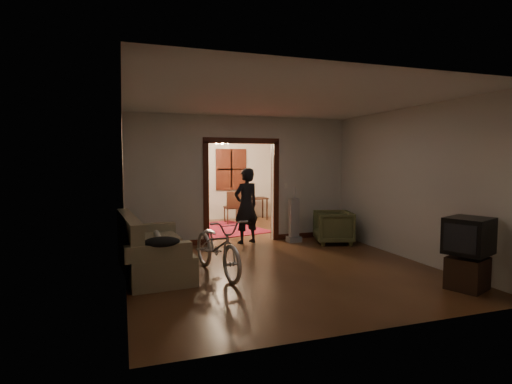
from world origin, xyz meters
name	(u,v)px	position (x,y,z in m)	size (l,w,h in m)	color
floor	(251,248)	(0.00, 0.00, 0.00)	(5.00, 8.50, 0.01)	#3C2213
ceiling	(251,112)	(0.00, 0.00, 2.80)	(5.00, 8.50, 0.01)	white
wall_back	(209,174)	(0.00, 4.25, 1.40)	(5.00, 0.02, 2.80)	beige
wall_left	(123,183)	(-2.50, 0.00, 1.40)	(0.02, 8.50, 2.80)	beige
wall_right	(357,179)	(2.50, 0.00, 1.40)	(0.02, 8.50, 2.80)	beige
partition_wall	(241,180)	(0.00, 0.75, 1.40)	(5.00, 0.14, 2.80)	beige
door_casing	(241,193)	(0.00, 0.75, 1.10)	(1.74, 0.20, 2.32)	#3C160D
far_window	(231,169)	(0.70, 4.21, 1.55)	(0.98, 0.06, 1.28)	black
chandelier	(222,140)	(0.00, 2.50, 2.35)	(0.24, 0.24, 0.24)	#FFE0A5
light_switch	(286,186)	(1.05, 0.68, 1.25)	(0.08, 0.01, 0.12)	silver
sofa	(153,244)	(-2.06, -1.20, 0.48)	(0.93, 2.07, 0.95)	#6C6648
rolled_paper	(158,237)	(-1.96, -0.90, 0.53)	(0.10, 0.10, 0.80)	beige
jacket	(162,242)	(-2.01, -2.11, 0.68)	(0.51, 0.38, 0.15)	black
bicycle	(217,246)	(-1.10, -1.62, 0.46)	(0.61, 1.75, 0.92)	silver
armchair	(333,227)	(1.87, -0.08, 0.36)	(0.77, 0.79, 0.72)	#4E522E
tv_stand	(467,273)	(2.10, -3.48, 0.23)	(0.50, 0.46, 0.46)	black
crt_tv	(469,236)	(2.10, -3.48, 0.77)	(0.59, 0.53, 0.51)	black
vacuum	(294,220)	(1.11, 0.33, 0.49)	(0.30, 0.24, 0.99)	gray
person	(246,206)	(0.06, 0.55, 0.83)	(0.61, 0.40, 1.66)	black
oriental_rug	(223,229)	(-0.01, 2.48, 0.01)	(1.78, 2.33, 0.02)	maroon
locker	(168,192)	(-1.27, 3.84, 0.92)	(0.92, 0.51, 1.84)	#28321E
globe	(168,156)	(-1.27, 3.84, 1.94)	(0.27, 0.27, 0.27)	#1E5972
desk	(252,209)	(1.28, 3.85, 0.33)	(0.90, 0.50, 0.67)	black
desk_chair	(232,207)	(0.48, 3.30, 0.47)	(0.42, 0.42, 0.94)	black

